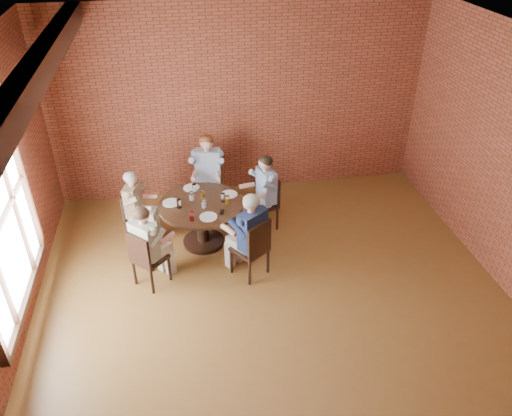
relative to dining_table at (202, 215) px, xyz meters
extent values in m
plane|color=brown|center=(0.85, -1.82, -0.53)|extent=(7.00, 7.00, 0.00)
plane|color=silver|center=(0.85, -1.82, 2.87)|extent=(7.00, 7.00, 0.00)
plane|color=brown|center=(0.85, 1.68, 1.17)|extent=(7.00, 0.00, 7.00)
cube|color=black|center=(-1.60, -1.82, 2.74)|extent=(0.22, 6.90, 0.26)
cube|color=black|center=(-2.32, -1.42, -0.02)|extent=(0.10, 2.16, 0.08)
cube|color=black|center=(-2.32, -0.38, 1.12)|extent=(0.10, 0.08, 2.20)
cube|color=black|center=(-2.31, -1.42, 1.12)|extent=(0.06, 2.00, 0.05)
cube|color=black|center=(-2.31, -1.42, 1.12)|extent=(0.06, 0.05, 2.20)
cylinder|color=black|center=(0.00, 0.00, -0.50)|extent=(0.65, 0.65, 0.06)
cylinder|color=black|center=(0.00, 0.00, -0.18)|extent=(0.19, 0.19, 0.64)
cylinder|color=#3A2615|center=(0.00, 0.00, 0.20)|extent=(1.31, 1.31, 0.05)
cube|color=black|center=(1.02, 0.30, -0.10)|extent=(0.51, 0.51, 0.04)
cube|color=black|center=(1.20, 0.35, 0.16)|extent=(0.15, 0.41, 0.47)
cylinder|color=black|center=(0.80, 0.42, -0.32)|extent=(0.04, 0.04, 0.41)
cylinder|color=black|center=(0.90, 0.08, -0.32)|extent=(0.04, 0.04, 0.41)
cylinder|color=black|center=(1.14, 0.51, -0.32)|extent=(0.04, 0.04, 0.41)
cylinder|color=black|center=(1.24, 0.18, -0.32)|extent=(0.04, 0.04, 0.41)
cube|color=black|center=(0.19, 1.01, -0.10)|extent=(0.53, 0.53, 0.04)
cube|color=black|center=(0.23, 1.22, 0.18)|extent=(0.45, 0.12, 0.52)
cylinder|color=black|center=(-0.03, 0.86, -0.32)|extent=(0.04, 0.04, 0.41)
cylinder|color=black|center=(0.35, 0.78, -0.32)|extent=(0.04, 0.04, 0.41)
cylinder|color=black|center=(0.04, 1.24, -0.32)|extent=(0.04, 0.04, 0.41)
cylinder|color=black|center=(0.42, 1.17, -0.32)|extent=(0.04, 0.04, 0.41)
cube|color=black|center=(-0.98, 0.27, -0.10)|extent=(0.46, 0.46, 0.04)
cube|color=black|center=(-1.15, 0.31, 0.14)|extent=(0.14, 0.37, 0.43)
cylinder|color=black|center=(-0.87, 0.07, -0.32)|extent=(0.04, 0.04, 0.41)
cylinder|color=black|center=(-0.79, 0.38, -0.32)|extent=(0.04, 0.04, 0.41)
cylinder|color=black|center=(-1.18, 0.16, -0.32)|extent=(0.04, 0.04, 0.41)
cylinder|color=black|center=(-1.10, 0.46, -0.32)|extent=(0.04, 0.04, 0.41)
cube|color=black|center=(-0.80, -0.81, -0.10)|extent=(0.58, 0.58, 0.04)
cube|color=black|center=(-0.93, -0.94, 0.15)|extent=(0.32, 0.31, 0.47)
cylinder|color=black|center=(-0.55, -0.81, -0.32)|extent=(0.04, 0.04, 0.41)
cylinder|color=black|center=(-0.80, -0.57, -0.32)|extent=(0.04, 0.04, 0.41)
cylinder|color=black|center=(-0.80, -1.06, -0.32)|extent=(0.04, 0.04, 0.41)
cylinder|color=black|center=(-1.04, -0.82, -0.32)|extent=(0.04, 0.04, 0.41)
cube|color=black|center=(0.61, -0.84, -0.10)|extent=(0.61, 0.61, 0.04)
cube|color=black|center=(0.73, -1.01, 0.17)|extent=(0.38, 0.29, 0.50)
cylinder|color=black|center=(0.65, -0.58, -0.32)|extent=(0.04, 0.04, 0.41)
cylinder|color=black|center=(0.35, -0.80, -0.32)|extent=(0.04, 0.04, 0.41)
cylinder|color=black|center=(0.87, -0.89, -0.32)|extent=(0.04, 0.04, 0.41)
cylinder|color=black|center=(0.57, -1.11, -0.32)|extent=(0.04, 0.04, 0.41)
cylinder|color=white|center=(0.46, 0.18, 0.23)|extent=(0.26, 0.26, 0.01)
cylinder|color=white|center=(-0.11, 0.49, 0.23)|extent=(0.26, 0.26, 0.01)
cylinder|color=white|center=(-0.45, 0.08, 0.23)|extent=(0.26, 0.26, 0.01)
cylinder|color=white|center=(0.08, -0.40, 0.23)|extent=(0.26, 0.26, 0.01)
cylinder|color=white|center=(0.34, 0.00, 0.29)|extent=(0.07, 0.07, 0.14)
cylinder|color=white|center=(0.05, 0.15, 0.29)|extent=(0.07, 0.07, 0.14)
cylinder|color=white|center=(-0.07, 0.36, 0.29)|extent=(0.07, 0.07, 0.14)
cylinder|color=white|center=(-0.13, 0.13, 0.29)|extent=(0.07, 0.07, 0.14)
cylinder|color=white|center=(-0.33, -0.06, 0.29)|extent=(0.07, 0.07, 0.14)
cylinder|color=white|center=(-0.16, -0.44, 0.29)|extent=(0.07, 0.07, 0.14)
cylinder|color=white|center=(0.04, -0.13, 0.29)|extent=(0.07, 0.07, 0.14)
cylinder|color=white|center=(0.40, -0.08, 0.29)|extent=(0.07, 0.07, 0.14)
cube|color=black|center=(0.28, -0.30, 0.23)|extent=(0.09, 0.14, 0.01)
camera|label=1|loc=(-0.27, -6.49, 4.29)|focal=35.00mm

